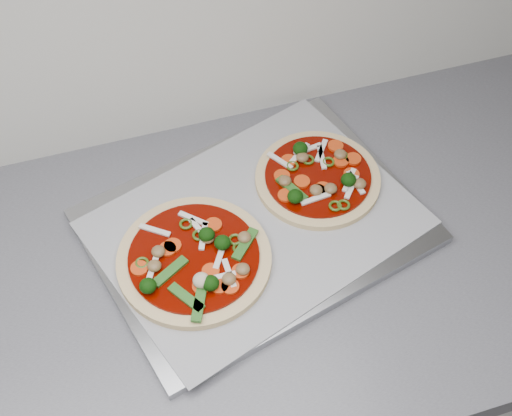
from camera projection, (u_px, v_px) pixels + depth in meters
name	position (u px, v px, depth m)	size (l,w,h in m)	color
baking_tray	(256.00, 226.00, 1.07)	(0.47, 0.35, 0.02)	#9C9DA2
parchment	(256.00, 223.00, 1.06)	(0.45, 0.33, 0.00)	#9C9CA1
pizza_left	(195.00, 260.00, 1.01)	(0.26, 0.26, 0.04)	beige
pizza_right	(318.00, 177.00, 1.10)	(0.27, 0.27, 0.03)	beige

